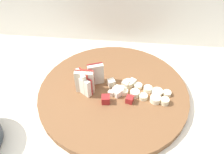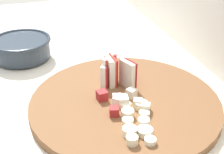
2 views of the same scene
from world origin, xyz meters
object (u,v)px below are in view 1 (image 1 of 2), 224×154
(apple_dice_pile, at_px, (118,91))
(banana_slice_rows, at_px, (146,93))
(cutting_board, at_px, (113,92))
(apple_wedge_fan, at_px, (86,80))

(apple_dice_pile, relative_size, banana_slice_rows, 0.70)
(cutting_board, bearing_deg, apple_wedge_fan, -176.93)
(apple_dice_pile, height_order, banana_slice_rows, apple_dice_pile)
(cutting_board, relative_size, banana_slice_rows, 2.96)
(apple_wedge_fan, bearing_deg, apple_dice_pile, -5.05)
(apple_wedge_fan, distance_m, apple_dice_pile, 0.09)
(apple_dice_pile, xyz_separation_m, banana_slice_rows, (0.07, 0.00, -0.00))
(apple_wedge_fan, relative_size, apple_dice_pile, 0.80)
(cutting_board, xyz_separation_m, apple_wedge_fan, (-0.07, -0.00, 0.04))
(apple_dice_pile, distance_m, banana_slice_rows, 0.07)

